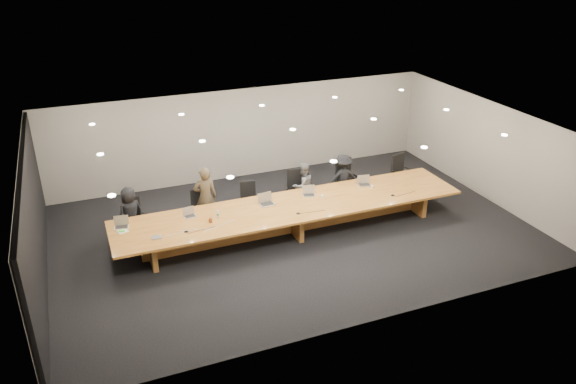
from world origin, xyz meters
The scene contains 29 objects.
ground centered at (0.00, 0.00, 0.00)m, with size 12.00×12.00×0.00m, color black.
back_wall centered at (0.00, 4.00, 1.40)m, with size 12.00×0.02×2.80m, color #BBB4AA.
left_wall_panel centered at (-5.94, 0.00, 1.37)m, with size 0.08×7.84×2.74m, color black.
conference_table centered at (0.00, 0.00, 0.52)m, with size 9.00×1.80×0.75m.
chair_far_left centered at (-3.75, 1.23, 0.52)m, with size 0.53×0.53×1.04m, color black, non-canonical shape.
chair_left centered at (-2.08, 1.20, 0.50)m, with size 0.51×0.51×1.00m, color black, non-canonical shape.
chair_mid_left centered at (-0.75, 1.23, 0.50)m, with size 0.50×0.50×0.99m, color black, non-canonical shape.
chair_mid_right centered at (0.62, 1.23, 0.56)m, with size 0.57×0.57×1.12m, color black, non-canonical shape.
chair_right centered at (2.21, 1.25, 0.60)m, with size 0.61×0.61×1.20m, color black, non-canonical shape.
chair_far_right centered at (4.02, 1.19, 0.55)m, with size 0.56×0.56×1.11m, color black, non-canonical shape.
person_a centered at (-3.85, 1.24, 0.68)m, with size 0.67×0.43×1.37m, color black.
person_b centered at (-1.95, 1.15, 0.82)m, with size 0.60×0.39×1.64m, color #3B3120.
person_c centered at (0.82, 1.20, 0.67)m, with size 0.65×0.50×1.33m, color slate.
person_d centered at (2.03, 1.17, 0.70)m, with size 0.91×0.52×1.41m, color black.
laptop_a centered at (-4.16, 0.42, 0.88)m, with size 0.33×0.24×0.26m, color #B7AB8C, non-canonical shape.
laptop_b centered at (-2.54, 0.36, 0.86)m, with size 0.29×0.21×0.23m, color tan, non-canonical shape.
laptop_c centered at (-0.57, 0.29, 0.90)m, with size 0.37×0.27×0.29m, color tan, non-canonical shape.
laptop_d centered at (0.63, 0.38, 0.88)m, with size 0.33×0.24×0.26m, color #C3B595, non-canonical shape.
laptop_e centered at (2.31, 0.43, 0.88)m, with size 0.33×0.24×0.26m, color tan, non-canonical shape.
water_bottle centered at (-1.93, 0.04, 0.85)m, with size 0.06×0.06×0.19m, color silver.
amber_mug centered at (-2.16, -0.11, 0.80)m, with size 0.08×0.08×0.10m, color #663012.
paper_cup_near centered at (0.89, 0.12, 0.79)m, with size 0.07×0.07×0.08m, color white.
paper_cup_far centered at (2.40, 0.19, 0.79)m, with size 0.06×0.06×0.08m, color white.
notepad centered at (-4.16, 0.21, 0.76)m, with size 0.23×0.19×0.01m, color white.
lime_gadget centered at (-4.18, 0.20, 0.78)m, with size 0.14×0.08×0.02m, color #53CF37.
av_box centered at (-3.48, -0.39, 0.77)m, with size 0.22×0.17×0.03m, color silver.
mic_left centered at (-2.80, -0.35, 0.76)m, with size 0.11×0.11×0.03m, color black.
mic_center centered at (-0.04, -0.46, 0.76)m, with size 0.11×0.11×0.03m, color black.
mic_right centered at (2.68, -0.43, 0.76)m, with size 0.11×0.11×0.03m, color black.
Camera 1 is at (-4.86, -11.76, 7.03)m, focal length 35.00 mm.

